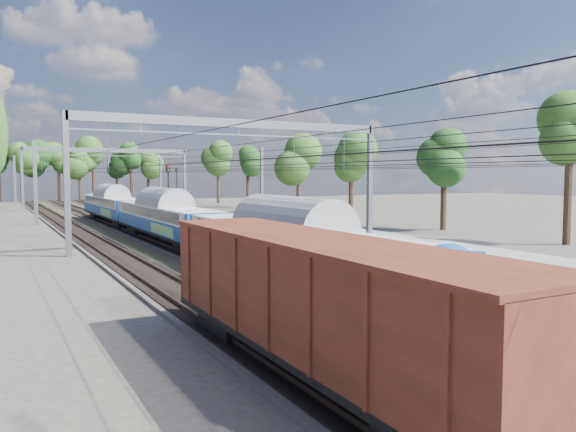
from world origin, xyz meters
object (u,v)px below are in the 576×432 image
emu_train (165,212)px  signal_far (177,183)px  signal_near (168,187)px  freight_boxcar (316,299)px  worker (145,215)px

emu_train → signal_far: 44.28m
emu_train → signal_near: signal_near is taller
signal_near → signal_far: 26.94m
freight_boxcar → signal_near: bearing=78.0°
freight_boxcar → worker: bearing=80.7°
signal_near → signal_far: size_ratio=0.98×
emu_train → signal_near: size_ratio=9.54×
freight_boxcar → signal_far: (18.33, 70.57, 1.87)m
worker → signal_near: signal_near is taller
worker → signal_far: (10.46, 22.54, 3.08)m
worker → emu_train: bearing=148.8°
signal_near → worker: bearing=112.9°
emu_train → signal_near: 17.39m
emu_train → worker: emu_train is taller
emu_train → freight_boxcar: (-4.50, -28.54, -0.29)m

